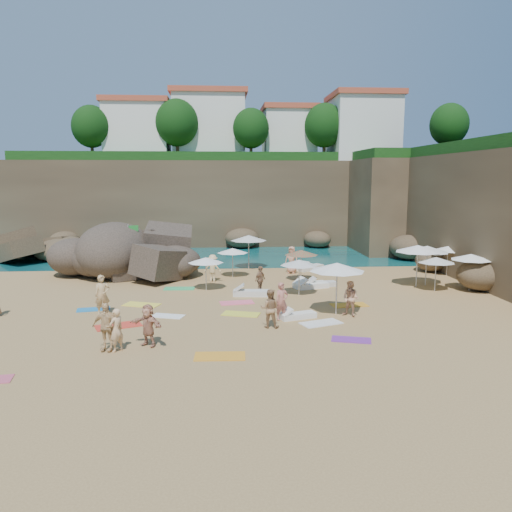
{
  "coord_description": "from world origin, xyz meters",
  "views": [
    {
      "loc": [
        -0.07,
        -25.13,
        6.43
      ],
      "look_at": [
        2.0,
        3.0,
        2.0
      ],
      "focal_mm": 35.0,
      "sensor_mm": 36.0,
      "label": 1
    }
  ],
  "objects": [
    {
      "name": "flag_pole",
      "position": [
        -5.84,
        7.43,
        2.22
      ],
      "size": [
        0.66,
        0.27,
        3.48
      ],
      "color": "silver",
      "rests_on": "ground"
    },
    {
      "name": "parasol_8",
      "position": [
        12.23,
        2.04,
        1.81
      ],
      "size": [
        2.08,
        2.08,
        1.97
      ],
      "color": "silver",
      "rests_on": "ground"
    },
    {
      "name": "towel_13",
      "position": [
        4.41,
        -3.89,
        0.02
      ],
      "size": [
        2.05,
        1.52,
        0.03
      ],
      "primitive_type": "cube",
      "rotation": [
        0.0,
        0.0,
        0.37
      ],
      "color": "white",
      "rests_on": "ground"
    },
    {
      "name": "towel_9",
      "position": [
        0.78,
        0.08,
        0.02
      ],
      "size": [
        1.85,
        1.11,
        0.03
      ],
      "primitive_type": "cube",
      "rotation": [
        0.0,
        0.0,
        0.15
      ],
      "color": "#FF637F",
      "rests_on": "ground"
    },
    {
      "name": "towel_6",
      "position": [
        5.15,
        -6.25,
        0.01
      ],
      "size": [
        1.72,
        1.18,
        0.03
      ],
      "primitive_type": "cube",
      "rotation": [
        0.0,
        0.0,
        -0.28
      ],
      "color": "#782E97",
      "rests_on": "ground"
    },
    {
      "name": "towel_10",
      "position": [
        6.49,
        -0.83,
        0.02
      ],
      "size": [
        1.92,
        1.13,
        0.03
      ],
      "primitive_type": "cube",
      "rotation": [
        0.0,
        0.0,
        0.12
      ],
      "color": "orange",
      "rests_on": "ground"
    },
    {
      "name": "rock_promontory",
      "position": [
        -11.0,
        16.0,
        0.0
      ],
      "size": [
        12.0,
        7.0,
        2.0
      ],
      "primitive_type": null,
      "color": "brown",
      "rests_on": "ground"
    },
    {
      "name": "towel_12",
      "position": [
        -4.09,
        0.01,
        0.02
      ],
      "size": [
        2.02,
        1.47,
        0.03
      ],
      "primitive_type": "cube",
      "rotation": [
        0.0,
        0.0,
        -0.35
      ],
      "color": "#FFE943",
      "rests_on": "ground"
    },
    {
      "name": "towel_11",
      "position": [
        -2.46,
        3.68,
        0.02
      ],
      "size": [
        1.81,
        0.96,
        0.03
      ],
      "primitive_type": "cube",
      "rotation": [
        0.0,
        0.0,
        -0.04
      ],
      "color": "#35BB6A",
      "rests_on": "ground"
    },
    {
      "name": "towel_8",
      "position": [
        -6.32,
        -0.72,
        0.01
      ],
      "size": [
        1.69,
        1.07,
        0.03
      ],
      "primitive_type": "cube",
      "rotation": [
        0.0,
        0.0,
        0.19
      ],
      "color": "#227AB6",
      "rests_on": "ground"
    },
    {
      "name": "person_lie_4",
      "position": [
        2.71,
        -3.26,
        0.21
      ],
      "size": [
        1.24,
        1.83,
        0.41
      ],
      "primitive_type": "imported",
      "rotation": [
        0.0,
        0.0,
        0.39
      ],
      "color": "#BA6C5D",
      "rests_on": "ground"
    },
    {
      "name": "parasol_7",
      "position": [
        11.63,
        3.26,
        2.29
      ],
      "size": [
        2.64,
        2.64,
        2.5
      ],
      "color": "silver",
      "rests_on": "ground"
    },
    {
      "name": "towel_7",
      "position": [
        -4.54,
        -3.63,
        0.02
      ],
      "size": [
        2.15,
        1.62,
        0.03
      ],
      "primitive_type": "cube",
      "rotation": [
        0.0,
        0.0,
        0.39
      ],
      "color": "red",
      "rests_on": "ground"
    },
    {
      "name": "rock_outcrop",
      "position": [
        -6.48,
        7.78,
        0.0
      ],
      "size": [
        8.94,
        6.96,
        3.41
      ],
      "primitive_type": null,
      "rotation": [
        0.0,
        0.0,
        0.07
      ],
      "color": "brown",
      "rests_on": "ground"
    },
    {
      "name": "parasol_0",
      "position": [
        1.98,
        9.89,
        2.21
      ],
      "size": [
        2.55,
        2.55,
        2.41
      ],
      "color": "silver",
      "rests_on": "ground"
    },
    {
      "name": "person_stand_1",
      "position": [
        2.06,
        -4.3,
        0.85
      ],
      "size": [
        0.94,
        0.79,
        1.7
      ],
      "primitive_type": "imported",
      "rotation": [
        0.0,
        0.0,
        2.94
      ],
      "color": "#A87C54",
      "rests_on": "ground"
    },
    {
      "name": "lounger_5",
      "position": [
        3.5,
        -3.02,
        0.13
      ],
      "size": [
        1.79,
        1.07,
        0.26
      ],
      "primitive_type": "cube",
      "rotation": [
        0.0,
        0.0,
        0.32
      ],
      "color": "white",
      "rests_on": "ground"
    },
    {
      "name": "ground",
      "position": [
        0.0,
        0.0,
        0.0
      ],
      "size": [
        120.0,
        120.0,
        0.0
      ],
      "primitive_type": "plane",
      "color": "tan",
      "rests_on": "ground"
    },
    {
      "name": "person_stand_0",
      "position": [
        -5.63,
        -1.7,
        0.96
      ],
      "size": [
        0.82,
        0.67,
        1.92
      ],
      "primitive_type": "imported",
      "rotation": [
        0.0,
        0.0,
        0.36
      ],
      "color": "tan",
      "rests_on": "ground"
    },
    {
      "name": "cliff_corner",
      "position": [
        17.0,
        20.0,
        4.0
      ],
      "size": [
        10.0,
        12.0,
        8.0
      ],
      "primitive_type": "cube",
      "color": "brown",
      "rests_on": "ground"
    },
    {
      "name": "parasol_6",
      "position": [
        5.0,
        5.31,
        1.82
      ],
      "size": [
        2.1,
        2.1,
        1.98
      ],
      "color": "silver",
      "rests_on": "ground"
    },
    {
      "name": "person_stand_2",
      "position": [
        -0.52,
        5.51,
        0.86
      ],
      "size": [
        1.19,
        0.71,
        1.72
      ],
      "primitive_type": "imported",
      "rotation": [
        0.0,
        0.0,
        2.9
      ],
      "color": "#EEC887",
      "rests_on": "ground"
    },
    {
      "name": "cliff_right",
      "position": [
        19.0,
        8.0,
        4.0
      ],
      "size": [
        8.0,
        30.0,
        8.0
      ],
      "primitive_type": "cube",
      "color": "brown",
      "rests_on": "ground"
    },
    {
      "name": "person_lie_1",
      "position": [
        -4.34,
        -6.83,
        0.22
      ],
      "size": [
        1.46,
        2.02,
        0.44
      ],
      "primitive_type": "imported",
      "rotation": [
        0.0,
        0.0,
        -0.23
      ],
      "color": "#E1B980",
      "rests_on": "ground"
    },
    {
      "name": "person_stand_6",
      "position": [
        -3.95,
        -6.88,
        0.82
      ],
      "size": [
        0.68,
        0.71,
        1.65
      ],
      "primitive_type": "imported",
      "rotation": [
        0.0,
        0.0,
        4.03
      ],
      "color": "#E9B984",
      "rests_on": "ground"
    },
    {
      "name": "person_lie_5",
      "position": [
        5.99,
        -2.9,
        0.31
      ],
      "size": [
        1.66,
        1.8,
        0.63
      ],
      "primitive_type": "imported",
      "rotation": [
        0.0,
        0.0,
        -0.68
      ],
      "color": "tan",
      "rests_on": "ground"
    },
    {
      "name": "marina_masts",
      "position": [
        -16.5,
        30.0,
        3.0
      ],
      "size": [
        3.1,
        0.1,
        6.0
      ],
      "color": "white",
      "rests_on": "ground"
    },
    {
      "name": "person_stand_4",
      "position": [
        4.8,
        8.02,
        0.92
      ],
      "size": [
        1.02,
        0.8,
        1.84
      ],
      "primitive_type": "imported",
      "rotation": [
        0.0,
        0.0,
        -0.4
      ],
      "color": "tan",
      "rests_on": "ground"
    },
    {
      "name": "lounger_2",
      "position": [
        6.3,
        9.1,
        0.16
      ],
      "size": [
        2.07,
        1.78,
        0.32
      ],
      "primitive_type": "cube",
      "rotation": [
        0.0,
        0.0,
        0.64
      ],
      "color": "silver",
      "rests_on": "ground"
    },
    {
      "name": "person_lie_3",
      "position": [
        -2.85,
        -6.4,
        0.22
      ],
      "size": [
        2.16,
        2.19,
        0.43
      ],
      "primitive_type": "imported",
      "rotation": [
        0.0,
        0.0,
        -0.59
      ],
      "color": "tan",
      "rests_on": "ground"
    },
    {
      "name": "lounger_0",
      "position": [
        5.26,
        3.49,
        0.16
      ],
      "size": [
        2.13,
        1.24,
        0.31
      ],
      "primitive_type": "cube",
      "rotation": [
        0.0,
        0.0,
        0.3
      ],
      "color": "white",
      "rests_on": "ground"
    },
    {
      "name": "parasol_9",
      "position": [
        4.28,
        1.61,
        1.82
      ],
      "size": [
        2.1,
        2.1,
        1.99
      ],
      "color": "silver",
      "rests_on": "ground"
    },
    {
      "name": "person_stand_3",
      "position": [
        2.18,
        2.2,
        0.77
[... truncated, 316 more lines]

